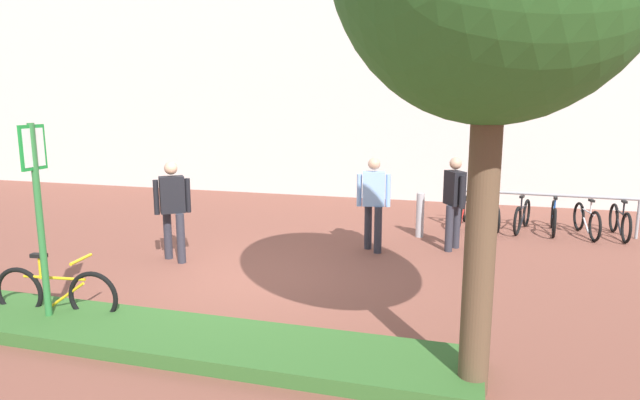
% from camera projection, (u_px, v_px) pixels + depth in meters
% --- Properties ---
extents(ground_plane, '(60.00, 60.00, 0.00)m').
position_uv_depth(ground_plane, '(252.00, 279.00, 8.30)').
color(ground_plane, brown).
extents(building_facade, '(28.00, 1.20, 10.00)m').
position_uv_depth(building_facade, '(360.00, 18.00, 14.95)').
color(building_facade, silver).
rests_on(building_facade, ground).
extents(planter_strip, '(7.00, 1.10, 0.16)m').
position_uv_depth(planter_strip, '(163.00, 337.00, 6.10)').
color(planter_strip, '#336028').
rests_on(planter_strip, ground).
extents(parking_sign_post, '(0.08, 0.36, 2.48)m').
position_uv_depth(parking_sign_post, '(38.00, 197.00, 6.23)').
color(parking_sign_post, '#2D7238').
rests_on(parking_sign_post, ground).
extents(bike_at_sign, '(1.68, 0.42, 0.86)m').
position_uv_depth(bike_at_sign, '(56.00, 293.00, 6.71)').
color(bike_at_sign, black).
rests_on(bike_at_sign, ground).
extents(bike_rack_cluster, '(3.76, 1.73, 0.83)m').
position_uv_depth(bike_rack_cluster, '(538.00, 216.00, 11.25)').
color(bike_rack_cluster, '#99999E').
rests_on(bike_rack_cluster, ground).
extents(bollard_steel, '(0.16, 0.16, 0.90)m').
position_uv_depth(bollard_steel, '(420.00, 215.00, 10.81)').
color(bollard_steel, '#ADADB2').
rests_on(bollard_steel, ground).
extents(person_suited_dark, '(0.41, 0.53, 1.72)m').
position_uv_depth(person_suited_dark, '(454.00, 197.00, 9.78)').
color(person_suited_dark, '#2D2D38').
rests_on(person_suited_dark, ground).
extents(person_suited_navy, '(0.50, 0.43, 1.72)m').
position_uv_depth(person_suited_navy, '(173.00, 205.00, 9.09)').
color(person_suited_navy, '#2D2D38').
rests_on(person_suited_navy, ground).
extents(person_shirt_blue, '(0.60, 0.37, 1.72)m').
position_uv_depth(person_shirt_blue, '(374.00, 198.00, 9.70)').
color(person_shirt_blue, '#2D2D38').
rests_on(person_shirt_blue, ground).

